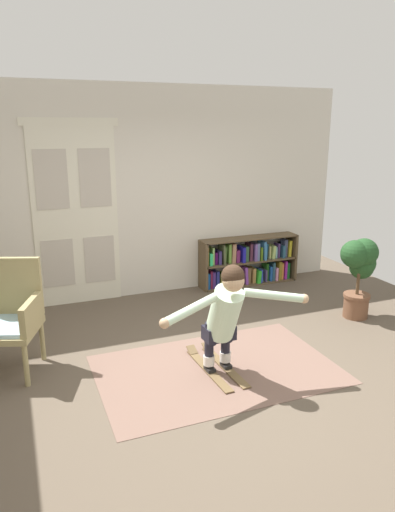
{
  "coord_description": "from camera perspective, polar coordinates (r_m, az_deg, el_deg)",
  "views": [
    {
      "loc": [
        -1.72,
        -3.75,
        2.34
      ],
      "look_at": [
        0.01,
        0.62,
        1.05
      ],
      "focal_mm": 33.14,
      "sensor_mm": 36.0,
      "label": 1
    }
  ],
  "objects": [
    {
      "name": "skis_pair",
      "position": [
        4.86,
        2.19,
        -13.13
      ],
      "size": [
        0.31,
        0.93,
        0.07
      ],
      "color": "brown",
      "rests_on": "rug"
    },
    {
      "name": "potted_plant",
      "position": [
        6.23,
        19.0,
        -1.24
      ],
      "size": [
        0.51,
        0.4,
        1.02
      ],
      "color": "brown",
      "rests_on": "ground"
    },
    {
      "name": "double_door",
      "position": [
        6.44,
        -14.48,
        4.94
      ],
      "size": [
        1.22,
        0.05,
        2.45
      ],
      "color": "silver",
      "rests_on": "ground"
    },
    {
      "name": "wicker_chair",
      "position": [
        4.97,
        -22.06,
        -6.54
      ],
      "size": [
        0.77,
        0.77,
        1.1
      ],
      "color": "tan",
      "rests_on": "ground"
    },
    {
      "name": "person_skier",
      "position": [
        4.42,
        3.4,
        -6.7
      ],
      "size": [
        1.49,
        0.59,
        1.09
      ],
      "color": "white",
      "rests_on": "skis_pair"
    },
    {
      "name": "back_wall",
      "position": [
        6.64,
        -6.47,
        7.56
      ],
      "size": [
        6.0,
        0.1,
        2.9
      ],
      "primitive_type": "cube",
      "color": "beige",
      "rests_on": "ground"
    },
    {
      "name": "rug",
      "position": [
        4.85,
        2.37,
        -13.49
      ],
      "size": [
        2.35,
        1.51,
        0.01
      ],
      "primitive_type": "cube",
      "color": "brown",
      "rests_on": "ground"
    },
    {
      "name": "ground_plane",
      "position": [
        4.75,
        2.7,
        -14.2
      ],
      "size": [
        7.2,
        7.2,
        0.0
      ],
      "primitive_type": "plane",
      "color": "brown"
    },
    {
      "name": "bookshelf",
      "position": [
        7.25,
        6.16,
        -0.86
      ],
      "size": [
        1.55,
        0.3,
        0.73
      ],
      "color": "brown",
      "rests_on": "ground"
    }
  ]
}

